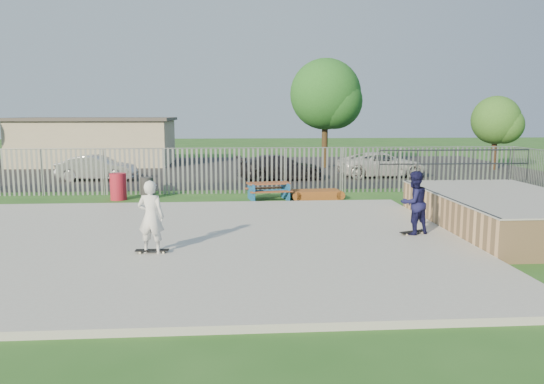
{
  "coord_description": "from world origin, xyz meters",
  "views": [
    {
      "loc": [
        1.38,
        -14.07,
        3.51
      ],
      "look_at": [
        2.54,
        2.0,
        1.1
      ],
      "focal_mm": 35.0,
      "sensor_mm": 36.0,
      "label": 1
    }
  ],
  "objects": [
    {
      "name": "funbox",
      "position": [
        4.76,
        7.29,
        0.18
      ],
      "size": [
        1.89,
        1.06,
        0.36
      ],
      "rotation": [
        0.0,
        0.0,
        0.09
      ],
      "color": "brown",
      "rests_on": "ground"
    },
    {
      "name": "skater_white",
      "position": [
        -0.62,
        -1.4,
        1.04
      ],
      "size": [
        0.72,
        0.54,
        1.77
      ],
      "primitive_type": "imported",
      "rotation": [
        0.0,
        0.0,
        2.95
      ],
      "color": "white",
      "rests_on": "concrete_slab"
    },
    {
      "name": "car_silver",
      "position": [
        -5.73,
        13.91,
        0.68
      ],
      "size": [
        4.1,
        1.74,
        1.31
      ],
      "primitive_type": "imported",
      "rotation": [
        0.0,
        0.0,
        1.48
      ],
      "color": "#B5B6BB",
      "rests_on": "parking_lot"
    },
    {
      "name": "skateboard_a",
      "position": [
        6.36,
        0.12,
        0.19
      ],
      "size": [
        0.82,
        0.49,
        0.08
      ],
      "rotation": [
        0.0,
        0.0,
        0.39
      ],
      "color": "black",
      "rests_on": "concrete_slab"
    },
    {
      "name": "tree_mid",
      "position": [
        7.23,
        19.76,
        4.67
      ],
      "size": [
        4.5,
        4.5,
        6.94
      ],
      "color": "#402F19",
      "rests_on": "ground"
    },
    {
      "name": "ground",
      "position": [
        0.0,
        0.0,
        0.0
      ],
      "size": [
        120.0,
        120.0,
        0.0
      ],
      "primitive_type": "plane",
      "color": "#26571E",
      "rests_on": "ground"
    },
    {
      "name": "tree_right",
      "position": [
        17.48,
        17.68,
        3.06
      ],
      "size": [
        2.95,
        2.95,
        4.55
      ],
      "color": "#462D1C",
      "rests_on": "ground"
    },
    {
      "name": "car_dark",
      "position": [
        3.82,
        13.45,
        0.68
      ],
      "size": [
        4.77,
        2.52,
        1.32
      ],
      "primitive_type": "imported",
      "rotation": [
        0.0,
        0.0,
        1.72
      ],
      "color": "black",
      "rests_on": "parking_lot"
    },
    {
      "name": "building",
      "position": [
        -8.0,
        23.0,
        1.61
      ],
      "size": [
        10.4,
        6.4,
        3.2
      ],
      "color": "#BBB090",
      "rests_on": "ground"
    },
    {
      "name": "trash_bin_grey",
      "position": [
        -2.21,
        7.9,
        0.44
      ],
      "size": [
        0.53,
        0.53,
        0.89
      ],
      "primitive_type": "cylinder",
      "color": "#2A2A2C",
      "rests_on": "ground"
    },
    {
      "name": "picnic_table",
      "position": [
        2.77,
        7.18,
        0.37
      ],
      "size": [
        1.9,
        1.64,
        0.72
      ],
      "rotation": [
        0.0,
        0.0,
        0.15
      ],
      "color": "brown",
      "rests_on": "ground"
    },
    {
      "name": "skateboard_b",
      "position": [
        -0.62,
        -1.4,
        0.19
      ],
      "size": [
        0.8,
        0.21,
        0.08
      ],
      "rotation": [
        0.0,
        0.0,
        -0.02
      ],
      "color": "black",
      "rests_on": "concrete_slab"
    },
    {
      "name": "concrete_slab",
      "position": [
        0.0,
        0.0,
        0.07
      ],
      "size": [
        15.0,
        12.0,
        0.15
      ],
      "primitive_type": "cube",
      "color": "#A4A49F",
      "rests_on": "ground"
    },
    {
      "name": "quarter_pipe",
      "position": [
        9.5,
        1.04,
        0.56
      ],
      "size": [
        5.5,
        7.05,
        2.19
      ],
      "color": "tan",
      "rests_on": "ground"
    },
    {
      "name": "parking_lot",
      "position": [
        0.0,
        19.0,
        0.01
      ],
      "size": [
        40.0,
        18.0,
        0.02
      ],
      "primitive_type": "cube",
      "color": "black",
      "rests_on": "ground"
    },
    {
      "name": "car_white",
      "position": [
        9.54,
        14.46,
        0.7
      ],
      "size": [
        5.01,
        2.58,
        1.35
      ],
      "primitive_type": "imported",
      "rotation": [
        0.0,
        0.0,
        1.64
      ],
      "color": "silver",
      "rests_on": "parking_lot"
    },
    {
      "name": "skater_navy",
      "position": [
        6.36,
        0.12,
        1.04
      ],
      "size": [
        1.05,
        0.95,
        1.77
      ],
      "primitive_type": "imported",
      "rotation": [
        0.0,
        0.0,
        3.53
      ],
      "color": "#12133B",
      "rests_on": "concrete_slab"
    },
    {
      "name": "trash_bin_red",
      "position": [
        -3.32,
        7.65,
        0.54
      ],
      "size": [
        0.65,
        0.65,
        1.08
      ],
      "primitive_type": "cylinder",
      "color": "#A4192B",
      "rests_on": "ground"
    },
    {
      "name": "fence",
      "position": [
        1.0,
        4.59,
        1.0
      ],
      "size": [
        26.04,
        16.02,
        2.0
      ],
      "color": "gray",
      "rests_on": "ground"
    }
  ]
}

